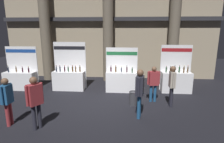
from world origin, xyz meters
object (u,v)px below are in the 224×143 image
(exhibitor_booth_3, at_px, (176,80))
(visitor_1, at_px, (140,89))
(visitor_0, at_px, (172,83))
(visitor_3, at_px, (154,81))
(exhibitor_booth_0, at_px, (21,79))
(trash_bin, at_px, (133,98))
(visitor_5, at_px, (7,98))
(exhibitor_booth_1, at_px, (69,78))
(visitor_4, at_px, (35,98))
(exhibitor_booth_2, at_px, (121,80))

(exhibitor_booth_3, bearing_deg, visitor_1, -124.17)
(visitor_0, xyz_separation_m, visitor_3, (-0.68, 0.47, -0.06))
(exhibitor_booth_0, xyz_separation_m, trash_bin, (6.00, -1.73, -0.28))
(exhibitor_booth_3, distance_m, visitor_5, 7.58)
(trash_bin, bearing_deg, exhibitor_booth_1, 150.82)
(exhibitor_booth_1, xyz_separation_m, trash_bin, (3.36, -1.88, -0.32))
(exhibitor_booth_0, height_order, visitor_1, exhibitor_booth_0)
(exhibitor_booth_0, relative_size, visitor_4, 1.31)
(exhibitor_booth_0, relative_size, visitor_5, 1.40)
(exhibitor_booth_2, height_order, exhibitor_booth_3, exhibitor_booth_3)
(visitor_1, height_order, visitor_5, visitor_1)
(visitor_1, distance_m, visitor_3, 1.77)
(exhibitor_booth_0, bearing_deg, visitor_3, -10.50)
(exhibitor_booth_1, height_order, exhibitor_booth_2, exhibitor_booth_1)
(visitor_5, bearing_deg, exhibitor_booth_0, -152.10)
(visitor_3, distance_m, visitor_4, 4.84)
(exhibitor_booth_2, relative_size, trash_bin, 3.77)
(exhibitor_booth_3, bearing_deg, exhibitor_booth_0, -178.67)
(exhibitor_booth_3, distance_m, trash_bin, 2.98)
(trash_bin, distance_m, visitor_5, 4.72)
(visitor_4, bearing_deg, exhibitor_booth_1, -144.54)
(exhibitor_booth_0, bearing_deg, exhibitor_booth_3, 1.33)
(trash_bin, xyz_separation_m, visitor_3, (0.89, 0.46, 0.66))
(exhibitor_booth_0, distance_m, visitor_0, 7.78)
(exhibitor_booth_2, xyz_separation_m, visitor_1, (0.73, -2.98, 0.50))
(trash_bin, bearing_deg, visitor_4, -145.30)
(visitor_5, bearing_deg, trash_bin, 118.28)
(exhibitor_booth_0, distance_m, visitor_5, 4.20)
(exhibitor_booth_1, distance_m, visitor_5, 4.02)
(visitor_4, bearing_deg, visitor_3, 155.88)
(exhibitor_booth_3, distance_m, visitor_1, 3.75)
(visitor_4, bearing_deg, exhibitor_booth_2, 179.77)
(trash_bin, bearing_deg, visitor_1, -81.89)
(visitor_0, bearing_deg, exhibitor_booth_1, -111.39)
(exhibitor_booth_2, height_order, visitor_4, exhibitor_booth_2)
(exhibitor_booth_0, distance_m, visitor_1, 6.83)
(exhibitor_booth_3, bearing_deg, visitor_0, -109.53)
(visitor_4, bearing_deg, visitor_1, 140.04)
(trash_bin, height_order, visitor_0, visitor_0)
(exhibitor_booth_3, xyz_separation_m, visitor_3, (-1.37, -1.47, 0.34))
(trash_bin, xyz_separation_m, visitor_5, (-4.20, -2.04, 0.67))
(trash_bin, distance_m, visitor_0, 1.72)
(visitor_5, bearing_deg, visitor_1, 103.87)
(visitor_3, bearing_deg, exhibitor_booth_1, -25.40)
(exhibitor_booth_0, relative_size, visitor_3, 1.43)
(exhibitor_booth_3, relative_size, visitor_4, 1.38)
(visitor_5, bearing_deg, exhibitor_booth_3, 123.95)
(exhibitor_booth_1, bearing_deg, visitor_1, -40.67)
(trash_bin, height_order, visitor_5, visitor_5)
(exhibitor_booth_2, distance_m, visitor_5, 5.32)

